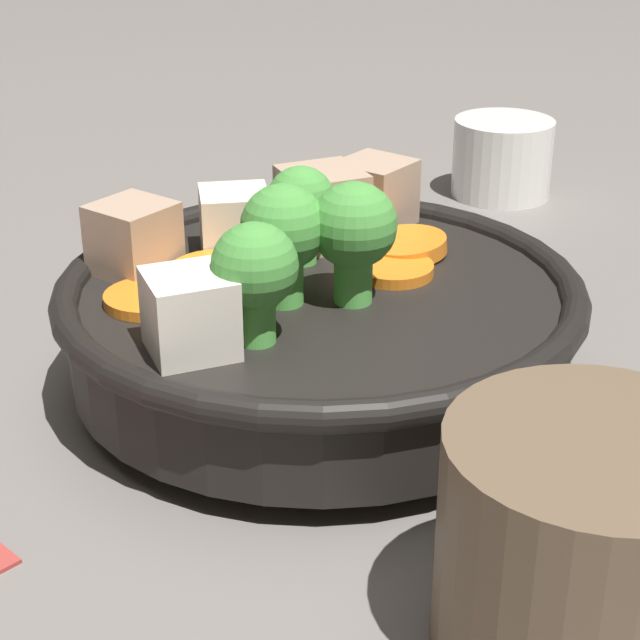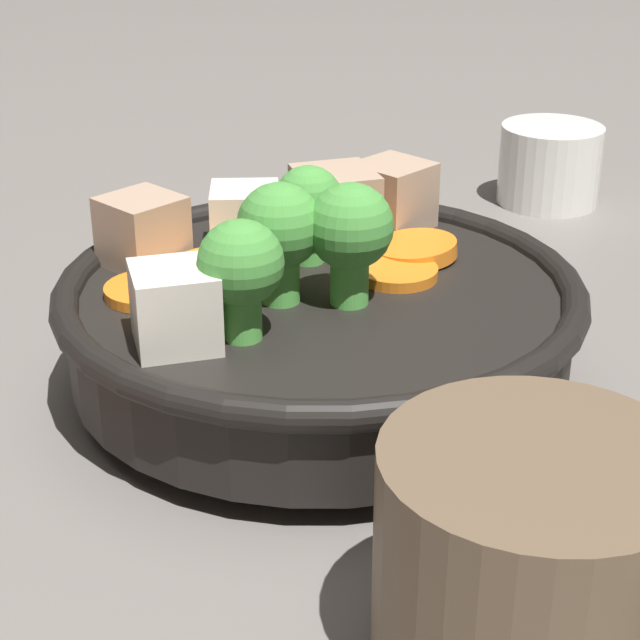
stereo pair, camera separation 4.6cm
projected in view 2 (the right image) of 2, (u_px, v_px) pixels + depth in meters
name	position (u px, v px, depth m)	size (l,w,h in m)	color
ground_plane	(320.00, 386.00, 0.47)	(3.00, 3.00, 0.00)	slate
stirfry_bowl	(317.00, 310.00, 0.46)	(0.22, 0.22, 0.10)	black
tea_cup	(550.00, 164.00, 0.68)	(0.06, 0.06, 0.05)	white
dark_mug	(533.00, 568.00, 0.30)	(0.11, 0.09, 0.07)	brown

